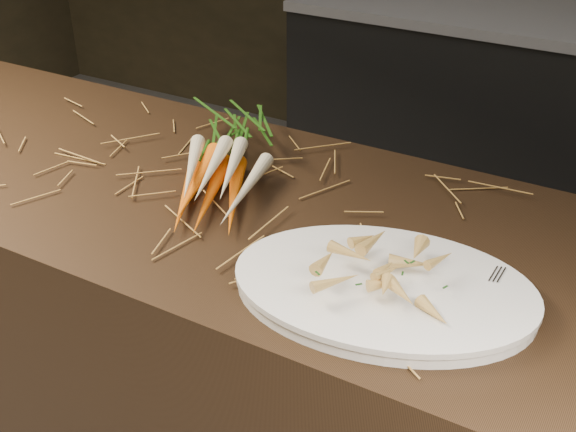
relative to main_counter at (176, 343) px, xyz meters
name	(u,v)px	position (x,y,z in m)	size (l,w,h in m)	color
main_counter	(176,343)	(0.00, 0.00, 0.00)	(2.40, 0.70, 0.90)	black
back_counter	(509,113)	(0.30, 1.88, -0.03)	(1.82, 0.62, 0.84)	black
straw_bedding	(159,172)	(0.00, 0.00, 0.46)	(1.40, 0.60, 0.02)	#AE7838
root_veg_bunch	(224,148)	(0.10, 0.10, 0.50)	(0.36, 0.53, 0.10)	#F24B08
serving_platter	(383,291)	(0.57, -0.15, 0.46)	(0.47, 0.32, 0.03)	white
roasted_veg_heap	(385,270)	(0.57, -0.15, 0.50)	(0.23, 0.17, 0.05)	olive
serving_fork	(494,311)	(0.74, -0.13, 0.48)	(0.02, 0.18, 0.00)	silver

